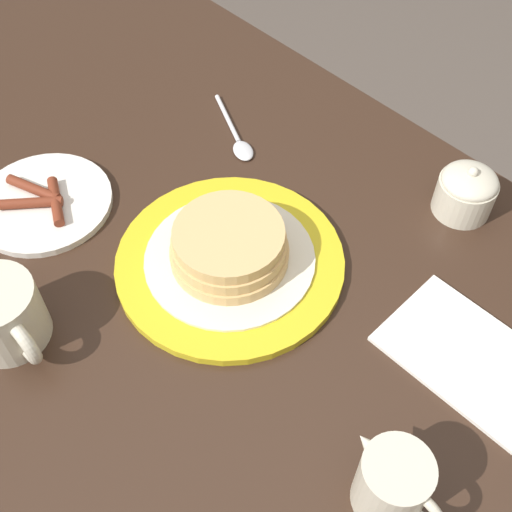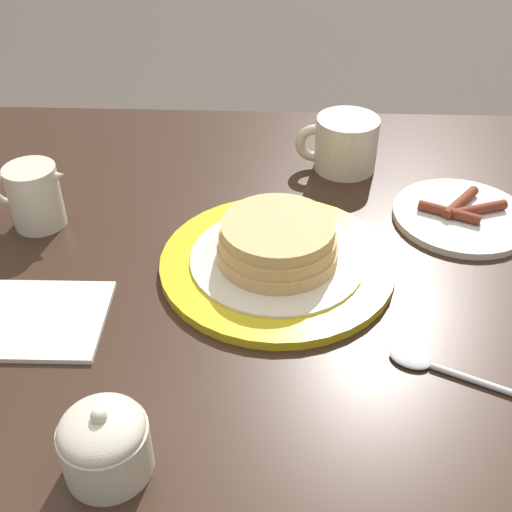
{
  "view_description": "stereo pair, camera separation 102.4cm",
  "coord_description": "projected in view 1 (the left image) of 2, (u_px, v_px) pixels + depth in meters",
  "views": [
    {
      "loc": [
        0.38,
        -0.28,
        1.43
      ],
      "look_at": [
        0.03,
        0.05,
        0.81
      ],
      "focal_mm": 45.0,
      "sensor_mm": 36.0,
      "label": 1
    },
    {
      "loc": [
        0.0,
        0.66,
        1.27
      ],
      "look_at": [
        0.03,
        0.05,
        0.81
      ],
      "focal_mm": 45.0,
      "sensor_mm": 36.0,
      "label": 2
    }
  ],
  "objects": [
    {
      "name": "coffee_mug",
      "position": [
        3.0,
        316.0,
        0.72
      ],
      "size": [
        0.12,
        0.09,
        0.08
      ],
      "color": "beige",
      "rests_on": "dining_table"
    },
    {
      "name": "dining_table",
      "position": [
        216.0,
        329.0,
        0.9
      ],
      "size": [
        1.59,
        0.84,
        0.78
      ],
      "color": "#332116",
      "rests_on": "ground_plane"
    },
    {
      "name": "creamer_pitcher",
      "position": [
        392.0,
        483.0,
        0.6
      ],
      "size": [
        0.11,
        0.07,
        0.09
      ],
      "color": "beige",
      "rests_on": "dining_table"
    },
    {
      "name": "sugar_bowl",
      "position": [
        466.0,
        191.0,
        0.85
      ],
      "size": [
        0.08,
        0.08,
        0.08
      ],
      "color": "beige",
      "rests_on": "dining_table"
    },
    {
      "name": "napkin",
      "position": [
        469.0,
        357.0,
        0.73
      ],
      "size": [
        0.2,
        0.13,
        0.01
      ],
      "color": "silver",
      "rests_on": "dining_table"
    },
    {
      "name": "spoon",
      "position": [
        238.0,
        139.0,
        0.96
      ],
      "size": [
        0.15,
        0.08,
        0.01
      ],
      "color": "silver",
      "rests_on": "dining_table"
    },
    {
      "name": "side_plate_bacon",
      "position": [
        43.0,
        202.0,
        0.87
      ],
      "size": [
        0.19,
        0.19,
        0.02
      ],
      "color": "silver",
      "rests_on": "dining_table"
    },
    {
      "name": "pancake_plate",
      "position": [
        228.0,
        252.0,
        0.8
      ],
      "size": [
        0.29,
        0.29,
        0.07
      ],
      "color": "gold",
      "rests_on": "dining_table"
    },
    {
      "name": "ground_plane",
      "position": [
        231.0,
        486.0,
        1.42
      ],
      "size": [
        8.0,
        8.0,
        0.0
      ],
      "primitive_type": "plane",
      "color": "#51473F"
    }
  ]
}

